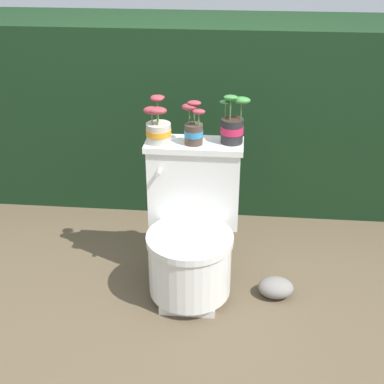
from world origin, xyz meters
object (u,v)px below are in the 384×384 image
toilet (191,233)px  potted_plant_middle (233,126)px  potted_plant_midleft (194,128)px  potted_plant_left (158,127)px  garden_stone (276,288)px

toilet → potted_plant_middle: size_ratio=3.14×
potted_plant_midleft → potted_plant_middle: potted_plant_middle is taller
toilet → potted_plant_left: (-0.17, 0.12, 0.51)m
toilet → potted_plant_left: size_ratio=3.34×
potted_plant_left → garden_stone: 1.01m
toilet → garden_stone: bearing=-5.2°
toilet → garden_stone: 0.52m
potted_plant_middle → potted_plant_left: bearing=-174.7°
potted_plant_midleft → garden_stone: bearing=-20.5°
potted_plant_left → potted_plant_middle: bearing=5.3°
toilet → potted_plant_left: bearing=144.4°
potted_plant_left → garden_stone: potted_plant_left is taller
toilet → potted_plant_midleft: 0.53m
potted_plant_midleft → potted_plant_middle: size_ratio=0.87×
potted_plant_midleft → garden_stone: 0.92m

